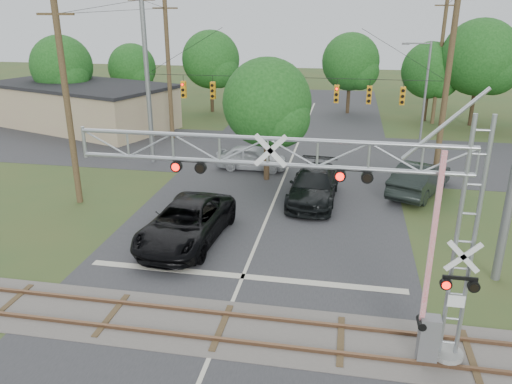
% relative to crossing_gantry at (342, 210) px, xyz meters
% --- Properties ---
extents(ground, '(160.00, 160.00, 0.00)m').
position_rel_crossing_gantry_xyz_m(ground, '(-3.77, -1.64, -4.78)').
color(ground, '#324A22').
rests_on(ground, ground).
extents(road_main, '(14.00, 90.00, 0.02)m').
position_rel_crossing_gantry_xyz_m(road_main, '(-3.77, 8.36, -4.77)').
color(road_main, '#2D2D30').
rests_on(road_main, ground).
extents(road_cross, '(90.00, 12.00, 0.02)m').
position_rel_crossing_gantry_xyz_m(road_cross, '(-3.77, 22.36, -4.76)').
color(road_cross, '#2D2D30').
rests_on(road_cross, ground).
extents(railroad_track, '(90.00, 3.20, 0.17)m').
position_rel_crossing_gantry_xyz_m(railroad_track, '(-3.77, 0.36, -4.74)').
color(railroad_track, '#554E49').
rests_on(railroad_track, ground).
extents(crossing_gantry, '(11.86, 0.98, 7.68)m').
position_rel_crossing_gantry_xyz_m(crossing_gantry, '(0.00, 0.00, 0.00)').
color(crossing_gantry, gray).
rests_on(crossing_gantry, ground).
extents(traffic_signal_span, '(19.34, 0.36, 11.50)m').
position_rel_crossing_gantry_xyz_m(traffic_signal_span, '(-2.91, 18.36, 0.84)').
color(traffic_signal_span, slate).
rests_on(traffic_signal_span, ground).
extents(pickup_black, '(3.55, 6.87, 1.85)m').
position_rel_crossing_gantry_xyz_m(pickup_black, '(-7.01, 6.63, -3.85)').
color(pickup_black, black).
rests_on(pickup_black, ground).
extents(car_dark, '(2.80, 6.33, 1.81)m').
position_rel_crossing_gantry_xyz_m(car_dark, '(-1.62, 12.91, -3.87)').
color(car_dark, black).
rests_on(car_dark, ground).
extents(sedan_silver, '(4.76, 1.98, 1.61)m').
position_rel_crossing_gantry_xyz_m(sedan_silver, '(-6.12, 18.04, -3.97)').
color(sedan_silver, '#ABAFB3').
rests_on(sedan_silver, ground).
extents(suv_dark, '(4.23, 6.06, 1.89)m').
position_rel_crossing_gantry_xyz_m(suv_dark, '(4.35, 15.19, -3.83)').
color(suv_dark, black).
rests_on(suv_dark, ground).
extents(commercial_building, '(18.48, 13.49, 3.87)m').
position_rel_crossing_gantry_xyz_m(commercial_building, '(-23.70, 27.94, -2.83)').
color(commercial_building, tan).
rests_on(commercial_building, ground).
extents(streetlight, '(2.13, 0.22, 7.98)m').
position_rel_crossing_gantry_xyz_m(streetlight, '(5.45, 25.65, -0.32)').
color(streetlight, slate).
rests_on(streetlight, ground).
extents(utility_poles, '(24.34, 29.72, 14.28)m').
position_rel_crossing_gantry_xyz_m(utility_poles, '(-0.68, 20.46, 1.29)').
color(utility_poles, '#3C2D1B').
rests_on(utility_poles, ground).
extents(treeline, '(54.29, 27.84, 9.86)m').
position_rel_crossing_gantry_xyz_m(treeline, '(0.64, 30.06, 0.71)').
color(treeline, '#352718').
rests_on(treeline, ground).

